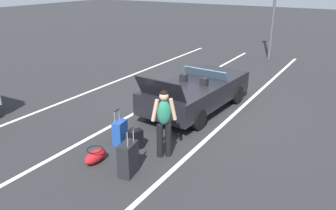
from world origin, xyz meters
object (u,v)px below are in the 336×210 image
suitcase_large_black (128,159)px  traveler_person (164,120)px  suitcase_medium_bright (120,132)px  suitcase_small_carryon (136,140)px  convertible_car (200,90)px  duffel_bag (95,156)px

suitcase_large_black → traveler_person: size_ratio=0.66×
suitcase_medium_bright → traveler_person: traveler_person is taller
suitcase_large_black → suitcase_small_carryon: 1.16m
convertible_car → suitcase_medium_bright: (-3.32, 0.60, -0.28)m
suitcase_small_carryon → traveler_person: 1.05m
convertible_car → suitcase_large_black: 4.38m
suitcase_medium_bright → suitcase_small_carryon: suitcase_medium_bright is taller
convertible_car → suitcase_small_carryon: bearing=-177.8°
suitcase_small_carryon → duffel_bag: 1.09m
suitcase_small_carryon → duffel_bag: size_ratio=0.78×
suitcase_small_carryon → suitcase_large_black: bearing=142.8°
convertible_car → duffel_bag: (-4.35, 0.50, -0.43)m
suitcase_large_black → convertible_car: bearing=-93.9°
convertible_car → duffel_bag: convertible_car is taller
convertible_car → suitcase_small_carryon: 3.36m
suitcase_medium_bright → traveler_person: 1.43m
suitcase_medium_bright → duffel_bag: (-1.03, -0.10, -0.15)m
suitcase_large_black → suitcase_small_carryon: bearing=-71.4°
convertible_car → suitcase_medium_bright: bearing=173.6°
traveler_person → suitcase_small_carryon: bearing=53.9°
duffel_bag → traveler_person: 1.78m
convertible_car → traveler_person: bearing=-164.2°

